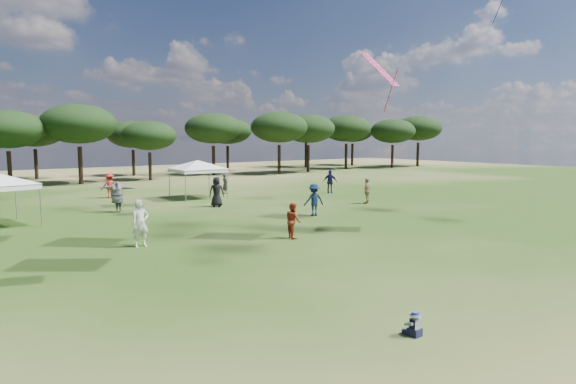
% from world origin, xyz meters
% --- Properties ---
extents(ground, '(140.00, 140.00, 0.00)m').
position_xyz_m(ground, '(0.00, 0.00, 0.00)').
color(ground, '#2C4815').
rests_on(ground, ground).
extents(tree_line, '(108.78, 17.63, 7.77)m').
position_xyz_m(tree_line, '(2.39, 47.41, 5.42)').
color(tree_line, black).
rests_on(tree_line, ground).
extents(tent_right, '(6.74, 6.74, 3.07)m').
position_xyz_m(tent_right, '(7.25, 27.52, 2.65)').
color(tent_right, gray).
rests_on(tent_right, ground).
extents(toddler, '(0.37, 0.42, 0.56)m').
position_xyz_m(toddler, '(0.01, 2.32, 0.25)').
color(toddler, '#161932').
rests_on(toddler, ground).
extents(festival_crowd, '(30.43, 20.11, 1.93)m').
position_xyz_m(festival_crowd, '(1.18, 22.33, 0.89)').
color(festival_crowd, maroon).
rests_on(festival_crowd, ground).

